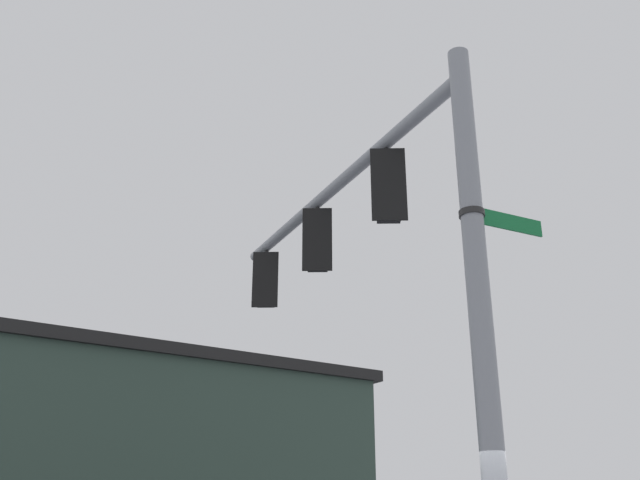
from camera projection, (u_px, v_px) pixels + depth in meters
The scene contains 8 objects.
signal_pole at pixel (482, 328), 8.61m from camera, with size 0.29×0.29×7.84m, color gray.
mast_arm at pixel (332, 189), 13.11m from camera, with size 0.21×0.21×7.66m, color gray.
traffic_light_nearest_pole at pixel (388, 189), 11.26m from camera, with size 0.54×0.49×1.31m.
traffic_light_mid_inner at pixel (318, 243), 13.34m from camera, with size 0.54×0.49×1.31m.
traffic_light_mid_outer at pixel (266, 282), 15.41m from camera, with size 0.54×0.49×1.31m.
street_name_sign at pixel (490, 218), 9.28m from camera, with size 1.17×0.71×0.22m.
storefront_building at pixel (110, 479), 18.98m from camera, with size 14.46×12.96×5.94m.
tree_by_storefront at pixel (59, 437), 18.12m from camera, with size 3.56×3.56×5.69m.
Camera 1 is at (-1.69, -8.41, 1.65)m, focal length 40.85 mm.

